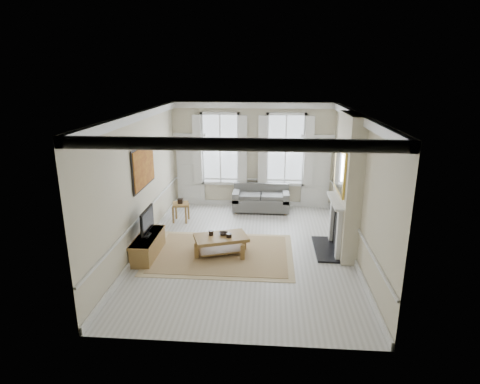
# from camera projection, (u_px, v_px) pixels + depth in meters

# --- Properties ---
(floor) EXTENTS (7.20, 7.20, 0.00)m
(floor) POSITION_uv_depth(u_px,v_px,m) (246.00, 251.00, 10.03)
(floor) COLOR #B7B5AD
(floor) RESTS_ON ground
(ceiling) EXTENTS (7.20, 7.20, 0.00)m
(ceiling) POSITION_uv_depth(u_px,v_px,m) (246.00, 113.00, 9.06)
(ceiling) COLOR white
(ceiling) RESTS_ON back_wall
(back_wall) EXTENTS (5.20, 0.00, 5.20)m
(back_wall) POSITION_uv_depth(u_px,v_px,m) (253.00, 155.00, 12.98)
(back_wall) COLOR beige
(back_wall) RESTS_ON floor
(left_wall) EXTENTS (0.00, 7.20, 7.20)m
(left_wall) POSITION_uv_depth(u_px,v_px,m) (139.00, 183.00, 9.73)
(left_wall) COLOR beige
(left_wall) RESTS_ON floor
(right_wall) EXTENTS (0.00, 7.20, 7.20)m
(right_wall) POSITION_uv_depth(u_px,v_px,m) (357.00, 188.00, 9.36)
(right_wall) COLOR beige
(right_wall) RESTS_ON floor
(window_left) EXTENTS (1.26, 0.20, 2.20)m
(window_left) POSITION_uv_depth(u_px,v_px,m) (220.00, 149.00, 12.95)
(window_left) COLOR #B2BCC6
(window_left) RESTS_ON back_wall
(window_right) EXTENTS (1.26, 0.20, 2.20)m
(window_right) POSITION_uv_depth(u_px,v_px,m) (286.00, 150.00, 12.80)
(window_right) COLOR #B2BCC6
(window_right) RESTS_ON back_wall
(door_left) EXTENTS (0.90, 0.08, 2.30)m
(door_left) POSITION_uv_depth(u_px,v_px,m) (191.00, 171.00, 13.25)
(door_left) COLOR silver
(door_left) RESTS_ON floor
(door_right) EXTENTS (0.90, 0.08, 2.30)m
(door_right) POSITION_uv_depth(u_px,v_px,m) (316.00, 173.00, 12.96)
(door_right) COLOR silver
(door_right) RESTS_ON floor
(painting) EXTENTS (0.05, 1.66, 1.06)m
(painting) POSITION_uv_depth(u_px,v_px,m) (144.00, 166.00, 9.92)
(painting) COLOR #B9781F
(painting) RESTS_ON left_wall
(chimney_breast) EXTENTS (0.35, 1.70, 3.38)m
(chimney_breast) POSITION_uv_depth(u_px,v_px,m) (348.00, 185.00, 9.56)
(chimney_breast) COLOR beige
(chimney_breast) RESTS_ON floor
(hearth) EXTENTS (0.55, 1.50, 0.05)m
(hearth) POSITION_uv_depth(u_px,v_px,m) (325.00, 249.00, 10.07)
(hearth) COLOR black
(hearth) RESTS_ON floor
(fireplace) EXTENTS (0.21, 1.45, 1.33)m
(fireplace) POSITION_uv_depth(u_px,v_px,m) (335.00, 223.00, 9.85)
(fireplace) COLOR silver
(fireplace) RESTS_ON floor
(mirror) EXTENTS (0.06, 1.26, 1.06)m
(mirror) POSITION_uv_depth(u_px,v_px,m) (340.00, 171.00, 9.48)
(mirror) COLOR gold
(mirror) RESTS_ON chimney_breast
(sofa) EXTENTS (1.77, 0.86, 0.84)m
(sofa) POSITION_uv_depth(u_px,v_px,m) (261.00, 200.00, 12.88)
(sofa) COLOR #575755
(sofa) RESTS_ON floor
(side_table) EXTENTS (0.54, 0.54, 0.56)m
(side_table) POSITION_uv_depth(u_px,v_px,m) (181.00, 207.00, 11.90)
(side_table) COLOR olive
(side_table) RESTS_ON floor
(rug) EXTENTS (3.50, 2.60, 0.02)m
(rug) POSITION_uv_depth(u_px,v_px,m) (221.00, 253.00, 9.85)
(rug) COLOR #A57F55
(rug) RESTS_ON floor
(coffee_table) EXTENTS (1.43, 1.11, 0.47)m
(coffee_table) POSITION_uv_depth(u_px,v_px,m) (221.00, 239.00, 9.74)
(coffee_table) COLOR olive
(coffee_table) RESTS_ON rug
(ceramic_pot_a) EXTENTS (0.12, 0.12, 0.12)m
(ceramic_pot_a) POSITION_uv_depth(u_px,v_px,m) (211.00, 233.00, 9.77)
(ceramic_pot_a) COLOR black
(ceramic_pot_a) RESTS_ON coffee_table
(ceramic_pot_b) EXTENTS (0.13, 0.13, 0.09)m
(ceramic_pot_b) POSITION_uv_depth(u_px,v_px,m) (229.00, 235.00, 9.64)
(ceramic_pot_b) COLOR black
(ceramic_pot_b) RESTS_ON coffee_table
(bowl) EXTENTS (0.24, 0.24, 0.05)m
(bowl) POSITION_uv_depth(u_px,v_px,m) (223.00, 234.00, 9.80)
(bowl) COLOR black
(bowl) RESTS_ON coffee_table
(tv_stand) EXTENTS (0.47, 1.45, 0.52)m
(tv_stand) POSITION_uv_depth(u_px,v_px,m) (148.00, 246.00, 9.69)
(tv_stand) COLOR olive
(tv_stand) RESTS_ON floor
(tv) EXTENTS (0.08, 0.90, 0.68)m
(tv) POSITION_uv_depth(u_px,v_px,m) (147.00, 221.00, 9.50)
(tv) COLOR black
(tv) RESTS_ON tv_stand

